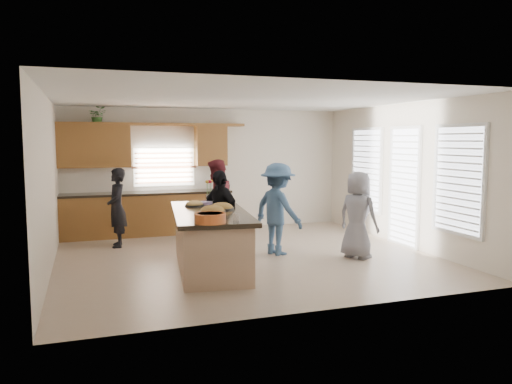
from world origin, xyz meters
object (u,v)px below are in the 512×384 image
object	(u,v)px
woman_left_back	(117,208)
woman_left_front	(220,213)
woman_left_mid	(216,201)
woman_right_back	(278,209)
salad_bowl	(210,217)
woman_right_front	(358,215)
island	(210,241)

from	to	relation	value
woman_left_back	woman_left_front	distance (m)	2.21
woman_left_mid	woman_right_back	world-z (taller)	woman_left_mid
woman_right_back	woman_left_front	bearing A→B (deg)	54.56
woman_left_back	woman_left_mid	bearing A→B (deg)	86.23
salad_bowl	woman_right_front	xyz separation A→B (m)	(2.92, 1.02, -0.26)
woman_left_back	woman_left_front	xyz separation A→B (m)	(1.70, -1.41, 0.00)
woman_right_back	woman_left_mid	bearing A→B (deg)	4.86
woman_left_mid	woman_right_back	distance (m)	1.63
salad_bowl	woman_right_front	size ratio (longest dim) A/B	0.28
woman_left_back	woman_right_front	size ratio (longest dim) A/B	1.00
woman_left_front	woman_left_mid	bearing A→B (deg)	140.75
woman_left_front	woman_right_front	xyz separation A→B (m)	(2.27, -0.94, -0.01)
woman_right_back	woman_right_front	xyz separation A→B (m)	(1.23, -0.73, -0.07)
island	salad_bowl	world-z (taller)	salad_bowl
island	woman_left_front	size ratio (longest dim) A/B	1.82
woman_left_back	woman_left_mid	world-z (taller)	woman_left_mid
woman_left_mid	woman_right_front	xyz separation A→B (m)	(2.02, -2.16, -0.08)
woman_left_front	salad_bowl	bearing A→B (deg)	-46.36
woman_left_mid	woman_right_back	bearing A→B (deg)	49.26
woman_left_front	woman_right_back	size ratio (longest dim) A/B	0.93
woman_left_mid	woman_right_back	size ratio (longest dim) A/B	1.01
island	woman_right_back	distance (m)	1.59
island	woman_left_back	bearing A→B (deg)	128.27
woman_left_mid	woman_left_front	world-z (taller)	woman_left_mid
woman_left_mid	woman_right_back	xyz separation A→B (m)	(0.79, -1.42, -0.01)
woman_right_back	woman_right_front	distance (m)	1.43
woman_left_back	woman_left_front	bearing A→B (deg)	52.13
woman_left_back	woman_right_front	world-z (taller)	woman_left_back
woman_left_mid	woman_left_front	distance (m)	1.25
woman_right_back	woman_right_front	world-z (taller)	woman_right_back
woman_left_mid	salad_bowl	bearing A→B (deg)	4.39
salad_bowl	woman_left_back	bearing A→B (deg)	107.33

